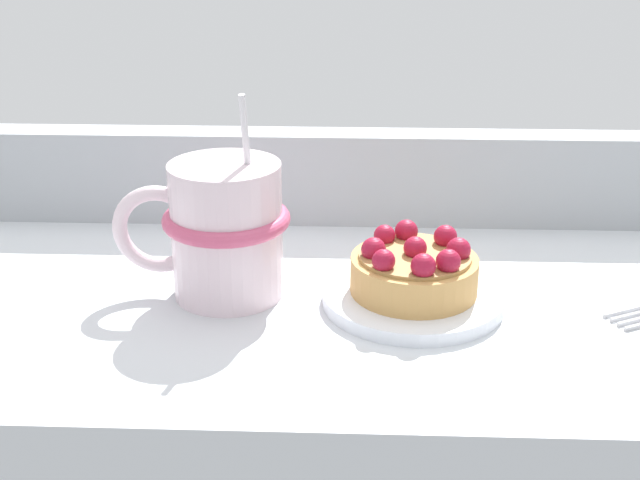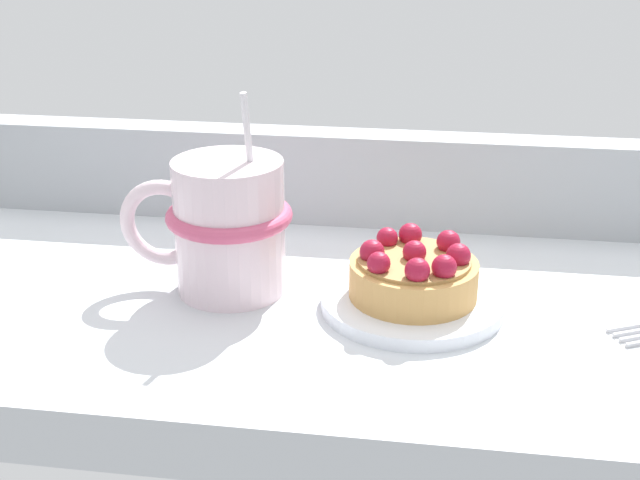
% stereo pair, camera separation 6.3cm
% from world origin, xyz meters
% --- Properties ---
extents(ground_plane, '(0.77, 0.36, 0.04)m').
position_xyz_m(ground_plane, '(0.00, 0.00, -0.02)').
color(ground_plane, silver).
extents(window_rail_back, '(0.76, 0.04, 0.08)m').
position_xyz_m(window_rail_back, '(0.00, 0.16, 0.04)').
color(window_rail_back, '#9EA3A8').
rests_on(window_rail_back, ground_plane).
extents(dessert_plate, '(0.14, 0.14, 0.01)m').
position_xyz_m(dessert_plate, '(0.04, -0.01, 0.00)').
color(dessert_plate, silver).
rests_on(dessert_plate, ground_plane).
extents(raspberry_tart, '(0.10, 0.10, 0.04)m').
position_xyz_m(raspberry_tart, '(0.04, -0.01, 0.03)').
color(raspberry_tart, tan).
rests_on(raspberry_tart, dessert_plate).
extents(coffee_mug, '(0.14, 0.10, 0.16)m').
position_xyz_m(coffee_mug, '(-0.10, -0.00, 0.05)').
color(coffee_mug, silver).
rests_on(coffee_mug, ground_plane).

